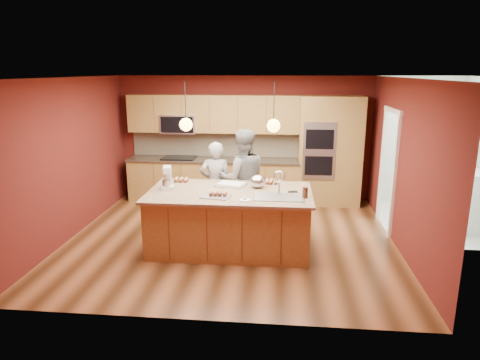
# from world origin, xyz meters

# --- Properties ---
(floor) EXTENTS (5.50, 5.50, 0.00)m
(floor) POSITION_xyz_m (0.00, 0.00, 0.00)
(floor) COLOR #3E2310
(floor) RESTS_ON ground
(ceiling) EXTENTS (5.50, 5.50, 0.00)m
(ceiling) POSITION_xyz_m (0.00, 0.00, 2.70)
(ceiling) COLOR silver
(ceiling) RESTS_ON ground
(wall_back) EXTENTS (5.50, 0.00, 5.50)m
(wall_back) POSITION_xyz_m (0.00, 2.50, 1.35)
(wall_back) COLOR #511612
(wall_back) RESTS_ON ground
(wall_front) EXTENTS (5.50, 0.00, 5.50)m
(wall_front) POSITION_xyz_m (0.00, -2.50, 1.35)
(wall_front) COLOR #511612
(wall_front) RESTS_ON ground
(wall_left) EXTENTS (0.00, 5.00, 5.00)m
(wall_left) POSITION_xyz_m (-2.75, 0.00, 1.35)
(wall_left) COLOR #511612
(wall_left) RESTS_ON ground
(wall_right) EXTENTS (0.00, 5.00, 5.00)m
(wall_right) POSITION_xyz_m (2.75, 0.00, 1.35)
(wall_right) COLOR #511612
(wall_right) RESTS_ON ground
(cabinet_run) EXTENTS (3.74, 0.64, 2.30)m
(cabinet_run) POSITION_xyz_m (-0.68, 2.25, 0.98)
(cabinet_run) COLOR brown
(cabinet_run) RESTS_ON floor
(oven_column) EXTENTS (1.30, 0.62, 2.30)m
(oven_column) POSITION_xyz_m (1.85, 2.19, 1.15)
(oven_column) COLOR brown
(oven_column) RESTS_ON floor
(doorway_trim) EXTENTS (0.08, 1.11, 2.20)m
(doorway_trim) POSITION_xyz_m (2.73, 0.80, 1.05)
(doorway_trim) COLOR white
(doorway_trim) RESTS_ON wall_right
(laundry_room) EXTENTS (2.60, 2.70, 2.70)m
(laundry_room) POSITION_xyz_m (4.35, 1.20, 1.95)
(laundry_room) COLOR beige
(laundry_room) RESTS_ON ground
(pendant_left) EXTENTS (0.20, 0.20, 0.80)m
(pendant_left) POSITION_xyz_m (-0.64, -0.37, 2.00)
(pendant_left) COLOR black
(pendant_left) RESTS_ON ceiling
(pendant_right) EXTENTS (0.20, 0.20, 0.80)m
(pendant_right) POSITION_xyz_m (0.70, -0.37, 2.00)
(pendant_right) COLOR black
(pendant_right) RESTS_ON ceiling
(island) EXTENTS (2.58, 1.45, 1.33)m
(island) POSITION_xyz_m (0.04, -0.37, 0.49)
(island) COLOR brown
(island) RESTS_ON floor
(person_left) EXTENTS (0.61, 0.44, 1.58)m
(person_left) POSITION_xyz_m (-0.35, 0.60, 0.79)
(person_left) COLOR black
(person_left) RESTS_ON floor
(person_right) EXTENTS (1.01, 0.87, 1.81)m
(person_right) POSITION_xyz_m (0.14, 0.60, 0.91)
(person_right) COLOR slate
(person_right) RESTS_ON floor
(stand_mixer) EXTENTS (0.25, 0.30, 0.36)m
(stand_mixer) POSITION_xyz_m (-0.99, -0.31, 1.11)
(stand_mixer) COLOR silver
(stand_mixer) RESTS_ON island
(sheet_cake) EXTENTS (0.55, 0.46, 0.05)m
(sheet_cake) POSITION_xyz_m (0.01, -0.03, 0.97)
(sheet_cake) COLOR white
(sheet_cake) RESTS_ON island
(cooling_rack) EXTENTS (0.47, 0.37, 0.02)m
(cooling_rack) POSITION_xyz_m (-0.14, -0.70, 0.96)
(cooling_rack) COLOR #A8ABAF
(cooling_rack) RESTS_ON island
(mixing_bowl) EXTENTS (0.26, 0.26, 0.22)m
(mixing_bowl) POSITION_xyz_m (0.46, -0.10, 1.06)
(mixing_bowl) COLOR silver
(mixing_bowl) RESTS_ON island
(plate) EXTENTS (0.16, 0.16, 0.01)m
(plate) POSITION_xyz_m (0.31, -0.84, 0.96)
(plate) COLOR white
(plate) RESTS_ON island
(tumbler) EXTENTS (0.08, 0.08, 0.17)m
(tumbler) POSITION_xyz_m (1.20, -0.61, 1.03)
(tumbler) COLOR #3D2312
(tumbler) RESTS_ON island
(phone) EXTENTS (0.15, 0.09, 0.01)m
(phone) POSITION_xyz_m (1.02, -0.31, 0.96)
(phone) COLOR black
(phone) RESTS_ON island
(cupcakes_left) EXTENTS (0.25, 0.17, 0.07)m
(cupcakes_left) POSITION_xyz_m (-0.87, 0.13, 0.99)
(cupcakes_left) COLOR tan
(cupcakes_left) RESTS_ON island
(cupcakes_rack) EXTENTS (0.29, 0.14, 0.06)m
(cupcakes_rack) POSITION_xyz_m (-0.11, -0.68, 1.00)
(cupcakes_rack) COLOR tan
(cupcakes_rack) RESTS_ON island
(cupcakes_right) EXTENTS (0.22, 0.22, 0.07)m
(cupcakes_right) POSITION_xyz_m (0.67, 0.18, 0.98)
(cupcakes_right) COLOR tan
(cupcakes_right) RESTS_ON island
(washer) EXTENTS (0.67, 0.69, 1.07)m
(washer) POSITION_xyz_m (4.20, 0.85, 0.54)
(washer) COLOR silver
(washer) RESTS_ON floor
(dryer) EXTENTS (0.66, 0.68, 1.02)m
(dryer) POSITION_xyz_m (4.17, 1.49, 0.51)
(dryer) COLOR silver
(dryer) RESTS_ON floor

